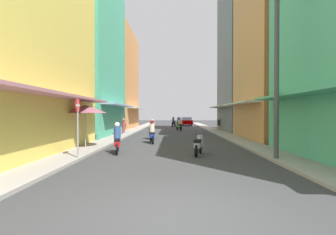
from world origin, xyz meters
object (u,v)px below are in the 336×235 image
motorbike_maroon (152,130)px  pedestrian_midway (219,123)px  motorbike_silver (199,145)px  motorbike_red (117,139)px  vendor_umbrella (85,109)px  motorbike_blue (152,133)px  motorbike_black (174,122)px  parked_car (186,121)px  utility_pole (277,66)px  motorbike_orange (178,123)px  motorbike_green (179,125)px  street_sign_no_entry (78,120)px  pedestrian_far (124,126)px

motorbike_maroon → pedestrian_midway: size_ratio=1.10×
motorbike_silver → pedestrian_midway: pedestrian_midway is taller
motorbike_red → vendor_umbrella: (-2.07, 1.32, 1.55)m
motorbike_blue → motorbike_black: size_ratio=1.02×
motorbike_blue → motorbike_maroon: same height
motorbike_blue → motorbike_silver: bearing=-61.7°
motorbike_black → parked_car: bearing=66.3°
parked_car → utility_pole: bearing=-86.5°
motorbike_orange → vendor_umbrella: vendor_umbrella is taller
motorbike_silver → vendor_umbrella: size_ratio=0.71×
motorbike_green → vendor_umbrella: vendor_umbrella is taller
vendor_umbrella → street_sign_no_entry: bearing=-76.3°
motorbike_maroon → motorbike_orange: bearing=81.9°
motorbike_blue → motorbike_green: 13.84m
pedestrian_midway → motorbike_black: bearing=117.6°
motorbike_silver → motorbike_red: 4.08m
motorbike_silver → motorbike_green: bearing=91.5°
motorbike_orange → motorbike_black: bearing=102.8°
motorbike_orange → motorbike_black: (-0.61, 2.67, 0.00)m
pedestrian_far → motorbike_silver: bearing=-64.7°
motorbike_red → street_sign_no_entry: 2.57m
motorbike_blue → motorbike_red: same height
motorbike_green → motorbike_maroon: (-2.40, -10.99, 0.00)m
motorbike_black → pedestrian_far: bearing=-109.8°
motorbike_maroon → motorbike_red: bearing=-99.0°
motorbike_green → motorbike_silver: motorbike_green is taller
pedestrian_far → utility_pole: size_ratio=0.20×
motorbike_orange → pedestrian_far: size_ratio=1.14×
motorbike_green → parked_car: (1.56, 13.39, 0.04)m
motorbike_silver → parked_car: (1.06, 32.04, 0.24)m
pedestrian_far → pedestrian_midway: size_ratio=0.96×
motorbike_green → pedestrian_far: bearing=-135.5°
motorbike_red → utility_pole: (7.15, -2.01, 3.27)m
motorbike_maroon → street_sign_no_entry: street_sign_no_entry is taller
motorbike_maroon → pedestrian_midway: bearing=53.7°
motorbike_red → pedestrian_midway: 18.52m
pedestrian_midway → utility_pole: utility_pole is taller
motorbike_orange → motorbike_silver: bearing=-88.8°
vendor_umbrella → utility_pole: (9.22, -3.33, 1.72)m
parked_car → motorbike_silver: bearing=-91.9°
motorbike_blue → motorbike_green: (2.19, 13.67, 0.00)m
motorbike_orange → pedestrian_midway: (4.57, -7.25, 0.21)m
pedestrian_far → motorbike_green: bearing=44.5°
parked_car → vendor_umbrella: 31.14m
motorbike_green → utility_pole: bearing=-79.9°
motorbike_green → pedestrian_midway: pedestrian_midway is taller
motorbike_blue → motorbike_green: size_ratio=1.03×
motorbike_black → parked_car: size_ratio=0.41×
motorbike_silver → street_sign_no_entry: (-5.31, -1.53, 1.21)m
motorbike_maroon → motorbike_silver: bearing=-69.3°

